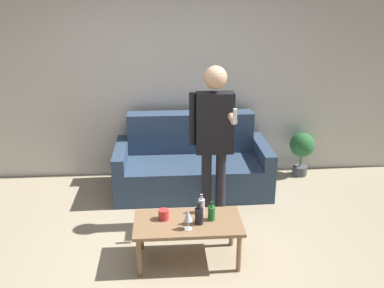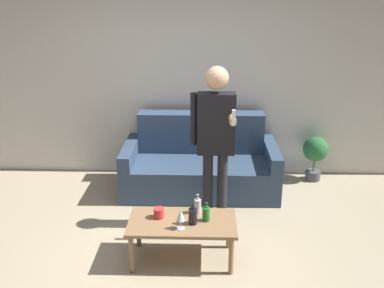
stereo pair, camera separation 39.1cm
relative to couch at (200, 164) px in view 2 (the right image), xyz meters
name	(u,v)px [view 2 (the right image)]	position (x,y,z in m)	size (l,w,h in m)	color
ground_plane	(166,270)	(-0.28, -1.71, -0.31)	(16.00, 16.00, 0.00)	tan
wall_back	(179,73)	(-0.28, 0.50, 1.04)	(8.00, 0.06, 2.70)	silver
couch	(200,164)	(0.00, 0.00, 0.00)	(1.85, 0.91, 0.90)	#334760
coffee_table	(182,226)	(-0.15, -1.53, 0.04)	(0.96, 0.51, 0.40)	#8E6B47
bottle_orange	(206,214)	(0.07, -1.51, 0.16)	(0.07, 0.07, 0.18)	#23752D
bottle_green	(198,206)	(-0.01, -1.37, 0.16)	(0.06, 0.06, 0.19)	silver
bottle_dark	(193,216)	(-0.05, -1.57, 0.16)	(0.08, 0.08, 0.20)	black
wine_glass_near	(181,216)	(-0.15, -1.65, 0.21)	(0.07, 0.07, 0.18)	silver
cup_on_table	(159,213)	(-0.36, -1.47, 0.13)	(0.09, 0.09, 0.09)	red
person_standing_front	(215,134)	(0.15, -0.90, 0.70)	(0.43, 0.42, 1.68)	#232328
potted_plant	(315,152)	(1.47, 0.27, 0.07)	(0.32, 0.32, 0.59)	#4C4C51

